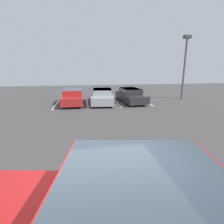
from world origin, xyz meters
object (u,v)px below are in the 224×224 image
object	(u,v)px
parked_sedan_c	(130,95)
light_post	(185,62)
parked_sedan_a	(73,96)
parked_sedan_b	(102,96)

from	to	relation	value
parked_sedan_c	light_post	bearing A→B (deg)	92.46
parked_sedan_c	parked_sedan_a	bearing A→B (deg)	-94.34
parked_sedan_b	parked_sedan_c	size ratio (longest dim) A/B	1.00
light_post	parked_sedan_c	bearing A→B (deg)	-174.29
parked_sedan_a	light_post	size ratio (longest dim) A/B	0.78
parked_sedan_a	parked_sedan_b	size ratio (longest dim) A/B	0.98
parked_sedan_b	light_post	world-z (taller)	light_post
parked_sedan_b	parked_sedan_c	xyz separation A→B (m)	(2.63, 0.09, -0.00)
parked_sedan_a	light_post	world-z (taller)	light_post
parked_sedan_a	parked_sedan_c	bearing A→B (deg)	88.80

